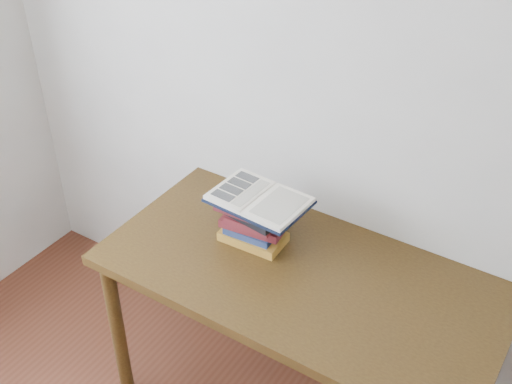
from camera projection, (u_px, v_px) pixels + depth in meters
The scene contains 3 objects.
desk at pixel (300, 290), 2.44m from camera, with size 1.51×0.75×0.81m.
book_stack at pixel (254, 220), 2.49m from camera, with size 0.26×0.21×0.19m.
open_book at pixel (259, 199), 2.42m from camera, with size 0.38×0.27×0.03m.
Camera 1 is at (0.83, -0.21, 2.43)m, focal length 45.00 mm.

